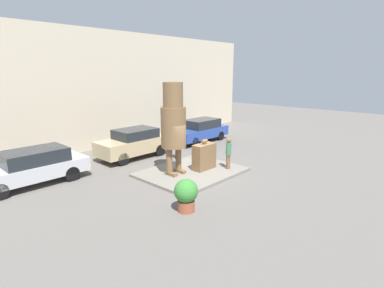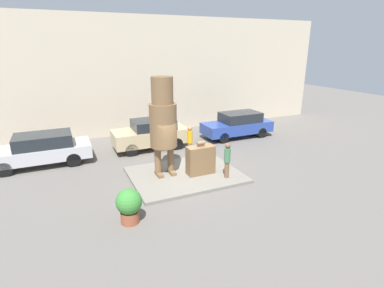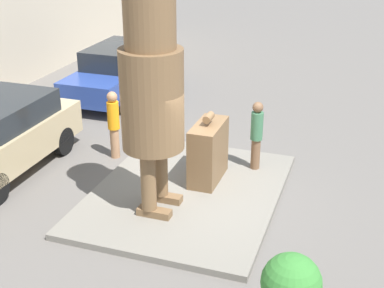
{
  "view_description": "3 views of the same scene",
  "coord_description": "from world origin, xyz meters",
  "px_view_note": "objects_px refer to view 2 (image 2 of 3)",
  "views": [
    {
      "loc": [
        -10.15,
        -9.49,
        4.86
      ],
      "look_at": [
        -0.04,
        -0.07,
        1.49
      ],
      "focal_mm": 28.0,
      "sensor_mm": 36.0,
      "label": 1
    },
    {
      "loc": [
        -4.79,
        -11.33,
        5.57
      ],
      "look_at": [
        0.21,
        -0.27,
        1.57
      ],
      "focal_mm": 28.0,
      "sensor_mm": 36.0,
      "label": 2
    },
    {
      "loc": [
        -9.18,
        -3.27,
        5.51
      ],
      "look_at": [
        -0.36,
        -0.24,
        1.37
      ],
      "focal_mm": 50.0,
      "sensor_mm": 36.0,
      "label": 3
    }
  ],
  "objects_px": {
    "parked_car_tan": "(151,133)",
    "planter_pot": "(129,205)",
    "giant_suitcase": "(201,160)",
    "worker_hivis": "(190,140)",
    "statue_figure": "(163,119)",
    "parked_car_silver": "(41,149)",
    "parked_car_blue": "(238,124)",
    "tourist": "(227,159)"
  },
  "relations": [
    {
      "from": "parked_car_tan",
      "to": "planter_pot",
      "type": "distance_m",
      "value": 7.53
    },
    {
      "from": "giant_suitcase",
      "to": "parked_car_tan",
      "type": "bearing_deg",
      "value": 100.76
    },
    {
      "from": "parked_car_tan",
      "to": "worker_hivis",
      "type": "distance_m",
      "value": 2.54
    },
    {
      "from": "giant_suitcase",
      "to": "statue_figure",
      "type": "bearing_deg",
      "value": 157.57
    },
    {
      "from": "statue_figure",
      "to": "worker_hivis",
      "type": "relative_size",
      "value": 2.58
    },
    {
      "from": "parked_car_silver",
      "to": "parked_car_tan",
      "type": "xyz_separation_m",
      "value": [
        5.59,
        0.23,
        0.05
      ]
    },
    {
      "from": "parked_car_silver",
      "to": "worker_hivis",
      "type": "bearing_deg",
      "value": 165.37
    },
    {
      "from": "parked_car_blue",
      "to": "worker_hivis",
      "type": "height_order",
      "value": "worker_hivis"
    },
    {
      "from": "tourist",
      "to": "parked_car_tan",
      "type": "height_order",
      "value": "tourist"
    },
    {
      "from": "giant_suitcase",
      "to": "tourist",
      "type": "height_order",
      "value": "tourist"
    },
    {
      "from": "planter_pot",
      "to": "worker_hivis",
      "type": "bearing_deg",
      "value": 48.44
    },
    {
      "from": "parked_car_silver",
      "to": "planter_pot",
      "type": "xyz_separation_m",
      "value": [
        2.73,
        -6.73,
        -0.17
      ]
    },
    {
      "from": "giant_suitcase",
      "to": "worker_hivis",
      "type": "height_order",
      "value": "worker_hivis"
    },
    {
      "from": "parked_car_blue",
      "to": "parked_car_silver",
      "type": "bearing_deg",
      "value": 0.64
    },
    {
      "from": "parked_car_silver",
      "to": "planter_pot",
      "type": "distance_m",
      "value": 7.26
    },
    {
      "from": "statue_figure",
      "to": "planter_pot",
      "type": "distance_m",
      "value": 4.23
    },
    {
      "from": "parked_car_tan",
      "to": "worker_hivis",
      "type": "relative_size",
      "value": 2.49
    },
    {
      "from": "giant_suitcase",
      "to": "parked_car_tan",
      "type": "relative_size",
      "value": 0.37
    },
    {
      "from": "parked_car_tan",
      "to": "parked_car_silver",
      "type": "bearing_deg",
      "value": 2.36
    },
    {
      "from": "planter_pot",
      "to": "parked_car_blue",
      "type": "bearing_deg",
      "value": 38.77
    },
    {
      "from": "statue_figure",
      "to": "worker_hivis",
      "type": "xyz_separation_m",
      "value": [
        2.08,
        1.9,
        -1.72
      ]
    },
    {
      "from": "tourist",
      "to": "parked_car_silver",
      "type": "relative_size",
      "value": 0.34
    },
    {
      "from": "worker_hivis",
      "to": "planter_pot",
      "type": "bearing_deg",
      "value": -131.56
    },
    {
      "from": "statue_figure",
      "to": "giant_suitcase",
      "type": "bearing_deg",
      "value": -22.43
    },
    {
      "from": "tourist",
      "to": "parked_car_silver",
      "type": "xyz_separation_m",
      "value": [
        -7.31,
        5.2,
        -0.17
      ]
    },
    {
      "from": "parked_car_silver",
      "to": "statue_figure",
      "type": "bearing_deg",
      "value": 143.06
    },
    {
      "from": "statue_figure",
      "to": "worker_hivis",
      "type": "distance_m",
      "value": 3.3
    },
    {
      "from": "statue_figure",
      "to": "tourist",
      "type": "height_order",
      "value": "statue_figure"
    },
    {
      "from": "tourist",
      "to": "statue_figure",
      "type": "bearing_deg",
      "value": 148.04
    },
    {
      "from": "tourist",
      "to": "worker_hivis",
      "type": "bearing_deg",
      "value": 94.32
    },
    {
      "from": "tourist",
      "to": "planter_pot",
      "type": "distance_m",
      "value": 4.85
    },
    {
      "from": "parked_car_blue",
      "to": "planter_pot",
      "type": "xyz_separation_m",
      "value": [
        -8.54,
        -6.86,
        -0.17
      ]
    },
    {
      "from": "giant_suitcase",
      "to": "planter_pot",
      "type": "relative_size",
      "value": 1.26
    },
    {
      "from": "statue_figure",
      "to": "parked_car_silver",
      "type": "relative_size",
      "value": 0.91
    },
    {
      "from": "statue_figure",
      "to": "parked_car_blue",
      "type": "distance_m",
      "value": 7.59
    },
    {
      "from": "parked_car_tan",
      "to": "worker_hivis",
      "type": "bearing_deg",
      "value": 125.32
    },
    {
      "from": "parked_car_silver",
      "to": "worker_hivis",
      "type": "distance_m",
      "value": 7.3
    },
    {
      "from": "giant_suitcase",
      "to": "tourist",
      "type": "relative_size",
      "value": 0.96
    },
    {
      "from": "giant_suitcase",
      "to": "parked_car_silver",
      "type": "bearing_deg",
      "value": 146.0
    },
    {
      "from": "giant_suitcase",
      "to": "parked_car_tan",
      "type": "distance_m",
      "value": 4.67
    },
    {
      "from": "giant_suitcase",
      "to": "worker_hivis",
      "type": "xyz_separation_m",
      "value": [
        0.6,
        2.51,
        0.13
      ]
    },
    {
      "from": "statue_figure",
      "to": "giant_suitcase",
      "type": "xyz_separation_m",
      "value": [
        1.48,
        -0.61,
        -1.85
      ]
    }
  ]
}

